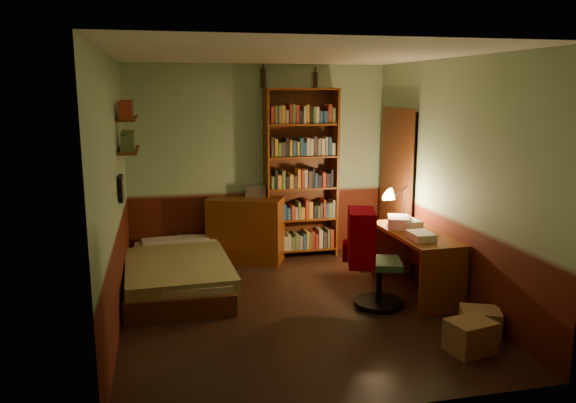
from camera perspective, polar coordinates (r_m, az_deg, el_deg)
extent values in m
cube|color=black|center=(6.04, 0.54, -10.84)|extent=(3.50, 4.00, 0.02)
cube|color=silver|center=(5.60, 0.59, 14.81)|extent=(3.50, 4.00, 0.02)
cube|color=#89AB83|center=(7.63, -2.96, 4.01)|extent=(3.50, 0.02, 2.60)
cube|color=#89AB83|center=(5.54, -17.42, 0.73)|extent=(0.02, 4.00, 2.60)
cube|color=#89AB83|center=(6.32, 16.29, 2.04)|extent=(0.02, 4.00, 2.60)
cube|color=#89AB83|center=(3.80, 7.66, -3.57)|extent=(3.50, 0.02, 2.60)
cube|color=black|center=(7.50, 11.09, 1.36)|extent=(0.06, 0.90, 2.00)
cube|color=#49220E|center=(7.48, 10.85, 1.35)|extent=(0.02, 0.98, 2.08)
cube|color=olive|center=(6.68, -11.14, -6.01)|extent=(1.11, 2.06, 0.61)
cube|color=#5E2B0C|center=(7.51, -4.30, -2.87)|extent=(1.08, 0.83, 0.86)
cube|color=#B2B2B7|center=(7.55, -3.21, 1.15)|extent=(0.33, 0.29, 0.15)
cube|color=#5E2B0C|center=(7.61, 1.33, 2.82)|extent=(0.99, 0.33, 2.29)
cylinder|color=black|center=(7.52, -2.54, 12.40)|extent=(0.07, 0.07, 0.24)
cylinder|color=black|center=(7.68, 2.81, 12.23)|extent=(0.07, 0.07, 0.21)
cube|color=#5E2B0C|center=(6.50, 12.79, -6.10)|extent=(0.59, 1.34, 0.71)
cube|color=silver|center=(6.56, 11.16, -2.07)|extent=(0.33, 0.38, 0.13)
cone|color=black|center=(6.98, 11.79, 0.77)|extent=(0.24, 0.24, 0.62)
cube|color=#335E41|center=(6.00, 9.31, -5.68)|extent=(0.64, 0.59, 1.06)
cube|color=#A20011|center=(5.66, 8.56, 1.82)|extent=(0.37, 0.54, 0.58)
cube|color=#5E2B0C|center=(6.58, -15.83, 5.06)|extent=(0.20, 0.90, 0.03)
cube|color=#5E2B0C|center=(6.56, -15.99, 8.10)|extent=(0.20, 0.90, 0.03)
cube|color=black|center=(6.14, -16.61, 1.29)|extent=(0.04, 0.32, 0.26)
cube|color=olive|center=(5.31, 18.04, -12.89)|extent=(0.44, 0.38, 0.29)
cube|color=olive|center=(5.68, 18.92, -11.49)|extent=(0.44, 0.41, 0.25)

